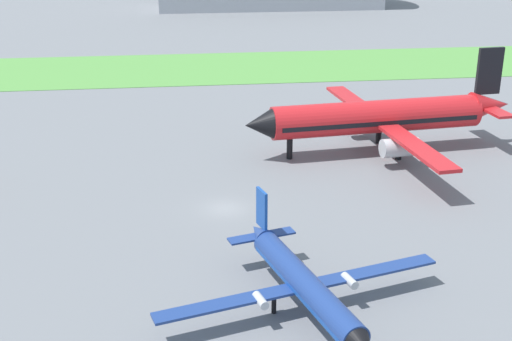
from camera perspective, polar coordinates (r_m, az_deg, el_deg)
ground_plane at (r=68.97m, az=-2.64°, el=-3.21°), size 600.00×600.00×0.00m
grass_taxiway_strip at (r=131.86m, az=-5.00°, el=8.56°), size 360.00×28.00×0.08m
airplane_midfield_jet at (r=85.15m, az=10.53°, el=4.44°), size 34.77×35.38×12.50m
airplane_foreground_turboprop at (r=51.05m, az=3.96°, el=-9.35°), size 22.40×19.33×6.85m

